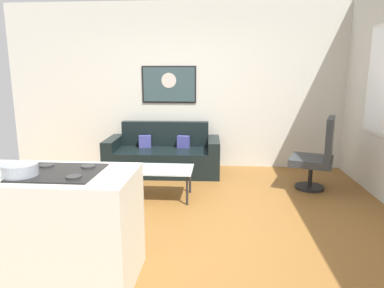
# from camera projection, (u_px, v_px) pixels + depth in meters

# --- Properties ---
(ground) EXTENTS (6.40, 6.40, 0.04)m
(ground) POSITION_uv_depth(u_px,v_px,m) (173.00, 223.00, 3.87)
(ground) COLOR brown
(back_wall) EXTENTS (6.40, 0.05, 2.80)m
(back_wall) POSITION_uv_depth(u_px,v_px,m) (190.00, 86.00, 5.95)
(back_wall) COLOR beige
(back_wall) RESTS_ON ground
(couch) EXTENTS (1.85, 0.86, 0.82)m
(couch) POSITION_uv_depth(u_px,v_px,m) (164.00, 156.00, 5.69)
(couch) COLOR black
(couch) RESTS_ON ground
(coffee_table) EXTENTS (1.02, 0.55, 0.40)m
(coffee_table) POSITION_uv_depth(u_px,v_px,m) (154.00, 171.00, 4.52)
(coffee_table) COLOR silver
(coffee_table) RESTS_ON ground
(armchair) EXTENTS (0.73, 0.74, 1.04)m
(armchair) POSITION_uv_depth(u_px,v_px,m) (318.00, 155.00, 4.82)
(armchair) COLOR black
(armchair) RESTS_ON ground
(kitchen_counter) EXTENTS (1.75, 0.71, 0.91)m
(kitchen_counter) POSITION_uv_depth(u_px,v_px,m) (25.00, 226.00, 2.72)
(kitchen_counter) COLOR silver
(kitchen_counter) RESTS_ON ground
(mixing_bowl) EXTENTS (0.25, 0.25, 0.10)m
(mixing_bowl) POSITION_uv_depth(u_px,v_px,m) (20.00, 171.00, 2.50)
(mixing_bowl) COLOR #8D939C
(mixing_bowl) RESTS_ON kitchen_counter
(wall_painting) EXTENTS (0.94, 0.03, 0.63)m
(wall_painting) POSITION_uv_depth(u_px,v_px,m) (169.00, 84.00, 5.92)
(wall_painting) COLOR black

